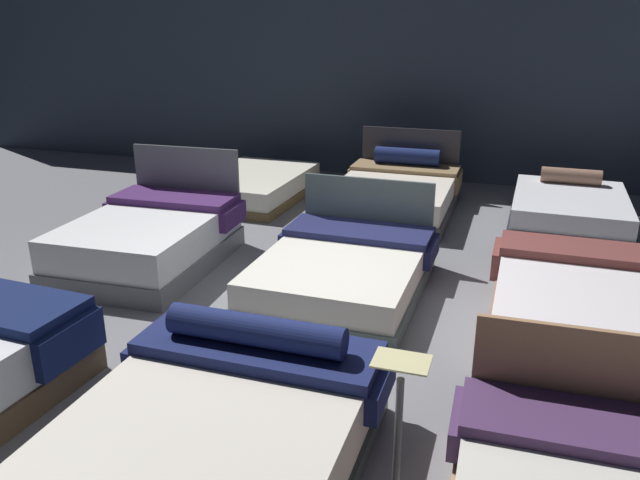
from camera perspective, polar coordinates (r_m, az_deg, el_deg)
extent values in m
cube|color=slate|center=(5.89, 1.03, -6.14)|extent=(18.00, 18.00, 0.02)
cube|color=#333D4C|center=(10.38, 9.87, 15.02)|extent=(18.00, 0.06, 3.50)
cube|color=#111D4A|center=(4.79, -21.99, -8.79)|extent=(0.11, 0.63, 0.30)
cube|color=#293435|center=(3.88, -10.29, -20.68)|extent=(1.66, 2.15, 0.13)
cube|color=beige|center=(3.74, -10.51, -18.00)|extent=(1.60, 2.09, 0.32)
cube|color=navy|center=(4.19, -5.73, -9.87)|extent=(1.64, 0.57, 0.08)
cube|color=navy|center=(4.62, -15.39, -9.47)|extent=(0.08, 0.57, 0.20)
cube|color=navy|center=(4.04, 5.64, -13.43)|extent=(0.08, 0.57, 0.20)
cylinder|color=navy|center=(4.09, -5.97, -8.29)|extent=(1.21, 0.21, 0.21)
cube|color=#9B724F|center=(4.11, 24.88, -13.25)|extent=(1.55, 0.08, 0.90)
cube|color=#482E55|center=(3.88, 25.38, -15.54)|extent=(1.64, 0.55, 0.07)
cube|color=#482E55|center=(3.88, 12.52, -16.10)|extent=(0.09, 0.51, 0.18)
cube|color=#585A60|center=(6.98, -15.52, -1.55)|extent=(1.51, 2.02, 0.22)
cube|color=silver|center=(6.89, -15.73, 0.60)|extent=(1.45, 1.96, 0.34)
cube|color=#585A60|center=(7.65, -12.09, 4.21)|extent=(1.34, 0.09, 1.13)
cube|color=#422258|center=(7.37, -13.27, 3.76)|extent=(1.43, 0.65, 0.08)
cube|color=#422258|center=(7.78, -17.89, 3.00)|extent=(0.10, 0.60, 0.22)
cube|color=#422258|center=(7.09, -8.03, 2.20)|extent=(0.10, 0.60, 0.22)
cube|color=#4A5A58|center=(6.13, 1.93, -4.26)|extent=(1.57, 2.02, 0.13)
cube|color=silver|center=(6.06, 1.96, -2.59)|extent=(1.50, 1.96, 0.25)
cube|color=#4A5A58|center=(6.90, 4.40, 1.98)|extent=(1.46, 0.05, 0.92)
cube|color=#1B1F48|center=(6.60, 3.64, 0.80)|extent=(1.53, 0.63, 0.07)
cube|color=#1B1F48|center=(6.87, -2.66, 0.41)|extent=(0.08, 0.62, 0.20)
cube|color=#1B1F48|center=(6.50, 10.25, -1.05)|extent=(0.08, 0.62, 0.20)
cube|color=brown|center=(5.88, 22.70, -6.69)|extent=(1.49, 2.06, 0.19)
cube|color=silver|center=(5.80, 22.98, -4.79)|extent=(1.43, 2.00, 0.24)
cube|color=brown|center=(6.40, 22.83, -0.91)|extent=(1.46, 0.58, 0.08)
cube|color=brown|center=(6.43, 16.01, -1.65)|extent=(0.09, 0.56, 0.26)
cube|color=brown|center=(9.39, -6.09, 4.23)|extent=(1.48, 2.14, 0.12)
cube|color=silver|center=(9.34, -6.13, 5.36)|extent=(1.42, 2.08, 0.26)
cube|color=#302D32|center=(8.67, 6.87, 3.08)|extent=(1.58, 2.15, 0.19)
cube|color=silver|center=(8.60, 6.93, 4.53)|extent=(1.52, 2.09, 0.27)
cube|color=#302D32|center=(9.59, 8.25, 7.17)|extent=(1.48, 0.05, 1.01)
cube|color=olive|center=(9.27, 7.88, 6.62)|extent=(1.55, 0.61, 0.05)
cube|color=olive|center=(9.47, 3.17, 6.13)|extent=(0.05, 0.60, 0.25)
cube|color=olive|center=(9.21, 12.63, 5.28)|extent=(0.05, 0.60, 0.25)
cylinder|color=navy|center=(9.34, 8.04, 7.64)|extent=(0.96, 0.25, 0.24)
cube|color=black|center=(8.59, 21.85, 1.67)|extent=(1.47, 1.95, 0.20)
cube|color=silver|center=(8.53, 22.04, 3.09)|extent=(1.41, 1.89, 0.24)
cylinder|color=#8E6752|center=(9.07, 22.12, 5.48)|extent=(0.77, 0.22, 0.21)
cylinder|color=#3F3F44|center=(3.42, 7.11, -18.83)|extent=(0.04, 0.04, 0.88)
cube|color=beige|center=(3.11, 7.53, -11.01)|extent=(0.28, 0.20, 0.01)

